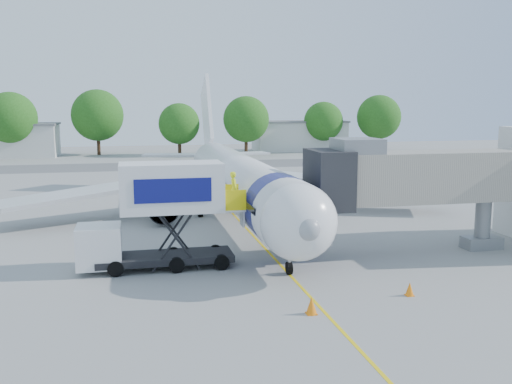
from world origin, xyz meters
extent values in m
plane|color=gray|center=(0.00, 0.00, 0.00)|extent=(160.00, 160.00, 0.00)
cube|color=yellow|center=(0.00, 0.00, 0.01)|extent=(0.15, 70.00, 0.01)
cube|color=#59595B|center=(0.00, 42.00, 0.00)|extent=(120.00, 10.00, 0.01)
cylinder|color=silver|center=(0.00, 3.00, 3.00)|extent=(3.70, 28.00, 3.70)
sphere|color=silver|center=(0.00, -11.00, 3.00)|extent=(3.70, 3.70, 3.70)
sphere|color=gray|center=(0.00, -12.55, 3.00)|extent=(1.10, 1.10, 1.10)
cone|color=silver|center=(0.00, 20.00, 3.00)|extent=(3.70, 6.00, 3.70)
cube|color=silver|center=(0.00, 21.00, 7.20)|extent=(0.35, 7.26, 8.29)
cube|color=#BCBEC1|center=(9.00, 6.50, 2.30)|extent=(16.17, 9.32, 1.42)
cube|color=#BCBEC1|center=(-9.00, 6.50, 2.30)|extent=(16.17, 9.32, 1.42)
cylinder|color=#999BA0|center=(5.50, 4.50, 1.30)|extent=(2.10, 3.60, 2.10)
cylinder|color=#999BA0|center=(-5.50, 4.50, 1.30)|extent=(2.10, 3.60, 2.10)
cube|color=black|center=(0.00, -11.30, 3.45)|extent=(2.60, 1.39, 0.81)
cylinder|color=navy|center=(0.00, -8.00, 3.00)|extent=(3.73, 2.00, 3.73)
cylinder|color=silver|center=(0.00, -9.50, 0.75)|extent=(0.16, 0.16, 1.50)
cylinder|color=black|center=(0.00, -9.50, 0.32)|extent=(0.25, 0.64, 0.64)
cylinder|color=black|center=(2.60, 6.00, 0.45)|extent=(0.35, 0.90, 0.90)
cylinder|color=black|center=(-2.60, 6.00, 0.45)|extent=(0.35, 0.90, 0.90)
cube|color=#9F9788|center=(9.00, -7.00, 4.40)|extent=(13.60, 2.60, 2.80)
cube|color=black|center=(2.90, -7.00, 4.40)|extent=(2.00, 3.20, 3.20)
cube|color=slate|center=(4.50, -7.00, 6.20)|extent=(2.40, 2.40, 0.80)
cylinder|color=slate|center=(12.50, -7.00, 1.50)|extent=(0.90, 0.90, 3.00)
cube|color=slate|center=(12.50, -7.00, 0.35)|extent=(2.20, 1.20, 0.70)
cylinder|color=black|center=(11.60, -7.00, 0.35)|extent=(0.30, 0.70, 0.70)
cylinder|color=black|center=(13.40, -7.00, 0.35)|extent=(0.30, 0.70, 0.70)
cube|color=black|center=(-6.00, -7.00, 0.55)|extent=(7.00, 2.30, 0.35)
cube|color=silver|center=(-9.30, -7.00, 1.35)|extent=(2.20, 2.20, 2.10)
cube|color=black|center=(-9.30, -7.00, 1.80)|extent=(1.90, 2.10, 0.70)
cube|color=silver|center=(-5.60, -7.00, 4.25)|extent=(5.20, 2.40, 2.50)
cube|color=navy|center=(-5.60, -8.22, 4.25)|extent=(3.80, 0.04, 1.20)
cube|color=silver|center=(-2.45, -7.00, 3.05)|extent=(1.10, 2.20, 0.10)
cube|color=yellow|center=(-2.45, -8.05, 3.60)|extent=(1.10, 0.06, 1.10)
cube|color=yellow|center=(-2.45, -5.95, 3.60)|extent=(1.10, 0.06, 1.10)
cylinder|color=black|center=(-3.20, -8.05, 0.40)|extent=(0.80, 0.25, 0.80)
cylinder|color=black|center=(-3.20, -5.95, 0.40)|extent=(0.80, 0.25, 0.80)
cylinder|color=black|center=(-8.50, -8.05, 0.40)|extent=(0.80, 0.25, 0.80)
cylinder|color=black|center=(-8.50, -5.95, 0.40)|extent=(0.80, 0.25, 0.80)
imported|color=#D3E418|center=(-2.35, -7.00, 4.03)|extent=(0.48, 0.70, 1.86)
cube|color=silver|center=(4.04, -17.90, 0.76)|extent=(4.14, 2.76, 1.52)
cube|color=navy|center=(4.04, -17.90, 1.25)|extent=(2.53, 2.28, 0.38)
cylinder|color=black|center=(2.39, -18.30, 0.38)|extent=(0.80, 0.43, 0.76)
cylinder|color=black|center=(2.73, -16.82, 0.38)|extent=(0.80, 0.43, 0.76)
cylinder|color=black|center=(5.36, -18.98, 0.38)|extent=(0.80, 0.43, 0.76)
cylinder|color=black|center=(5.70, -17.50, 0.38)|extent=(0.80, 0.43, 0.76)
cone|color=orange|center=(4.39, -13.75, 0.31)|extent=(0.39, 0.39, 0.62)
cube|color=orange|center=(4.39, -13.75, 0.02)|extent=(0.35, 0.35, 0.04)
cone|color=orange|center=(-0.59, -14.95, 0.37)|extent=(0.46, 0.46, 0.73)
cube|color=orange|center=(-0.59, -14.95, 0.02)|extent=(0.42, 0.42, 0.04)
cube|color=silver|center=(22.00, 62.00, 2.50)|extent=(16.00, 7.00, 5.00)
cube|color=slate|center=(22.00, 62.00, 5.15)|extent=(16.40, 7.40, 0.30)
cylinder|color=#382314|center=(-25.34, 57.43, 1.79)|extent=(0.56, 0.56, 3.58)
sphere|color=#215216|center=(-25.34, 57.43, 6.17)|extent=(7.96, 7.96, 7.96)
cylinder|color=#382314|center=(-12.68, 60.64, 1.88)|extent=(0.56, 0.56, 3.76)
sphere|color=#215216|center=(-12.68, 60.64, 6.48)|extent=(8.36, 8.36, 8.36)
cylinder|color=#382314|center=(0.22, 56.96, 1.49)|extent=(0.56, 0.56, 2.98)
sphere|color=#215216|center=(0.22, 56.96, 5.13)|extent=(6.62, 6.62, 6.62)
cylinder|color=#382314|center=(10.99, 55.67, 1.69)|extent=(0.56, 0.56, 3.38)
sphere|color=#215216|center=(10.99, 55.67, 5.82)|extent=(7.51, 7.51, 7.51)
cylinder|color=#382314|center=(25.42, 58.96, 1.53)|extent=(0.56, 0.56, 3.06)
sphere|color=#215216|center=(25.42, 58.96, 5.27)|extent=(6.81, 6.81, 6.81)
cylinder|color=#382314|center=(35.34, 57.99, 1.74)|extent=(0.56, 0.56, 3.48)
sphere|color=#215216|center=(35.34, 57.99, 5.99)|extent=(7.73, 7.73, 7.73)
camera|label=1|loc=(-7.57, -36.14, 8.55)|focal=40.00mm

